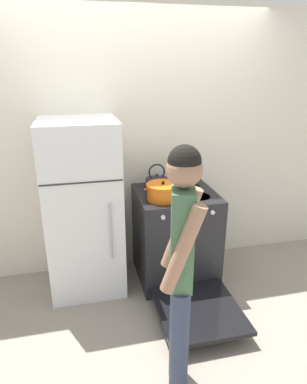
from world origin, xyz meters
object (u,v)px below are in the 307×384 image
(person, at_px, (181,264))
(dutch_oven_pot, at_px, (163,192))
(tea_kettle, at_px, (157,182))
(utensil_jar, at_px, (190,179))
(stove_range, at_px, (176,237))
(refrigerator, at_px, (84,209))

(person, bearing_deg, dutch_oven_pot, 6.32)
(tea_kettle, distance_m, utensil_jar, 0.33)
(dutch_oven_pot, bearing_deg, stove_range, 31.74)
(refrigerator, xyz_separation_m, stove_range, (0.85, -0.08, -0.35))
(utensil_jar, bearing_deg, dutch_oven_pot, -140.57)
(stove_range, relative_size, person, 0.86)
(person, bearing_deg, tea_kettle, 7.59)
(dutch_oven_pot, xyz_separation_m, tea_kettle, (0.01, 0.28, -0.00))
(tea_kettle, height_order, utensil_jar, tea_kettle)
(tea_kettle, bearing_deg, utensil_jar, 1.31)
(utensil_jar, bearing_deg, refrigerator, -174.09)
(person, bearing_deg, stove_range, -0.45)
(tea_kettle, xyz_separation_m, utensil_jar, (0.33, 0.01, -0.00))
(refrigerator, height_order, stove_range, refrigerator)
(refrigerator, xyz_separation_m, dutch_oven_pot, (0.69, -0.18, 0.17))
(stove_range, bearing_deg, refrigerator, 174.87)
(stove_range, bearing_deg, dutch_oven_pot, -148.26)
(utensil_jar, relative_size, person, 0.15)
(dutch_oven_pot, height_order, utensil_jar, utensil_jar)
(refrigerator, height_order, tea_kettle, refrigerator)
(stove_range, height_order, person, person)
(tea_kettle, bearing_deg, refrigerator, -171.91)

